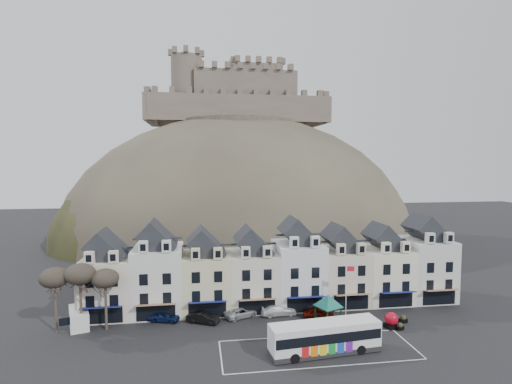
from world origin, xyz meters
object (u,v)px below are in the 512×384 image
(flagpole, at_px, (347,288))
(white_van, at_px, (79,318))
(car_maroon, at_px, (319,313))
(car_navy, at_px, (164,316))
(car_charcoal, at_px, (323,307))
(red_buoy, at_px, (391,320))
(car_silver, at_px, (241,312))
(bus_shelter, at_px, (328,301))
(car_white, at_px, (278,310))
(bus, at_px, (325,336))
(car_black, at_px, (203,318))

(flagpole, height_order, white_van, flagpole)
(car_maroon, bearing_deg, white_van, 102.73)
(flagpole, relative_size, car_navy, 1.78)
(white_van, bearing_deg, car_charcoal, -18.67)
(red_buoy, bearing_deg, car_silver, 161.20)
(bus_shelter, bearing_deg, white_van, 150.99)
(flagpole, bearing_deg, car_white, 160.75)
(flagpole, xyz_separation_m, car_white, (-8.73, 3.05, -3.62))
(car_silver, bearing_deg, car_charcoal, -114.56)
(bus, bearing_deg, car_white, 98.13)
(bus, bearing_deg, bus_shelter, 62.90)
(flagpole, height_order, car_silver, flagpole)
(flagpole, distance_m, car_maroon, 5.19)
(red_buoy, relative_size, car_maroon, 0.50)
(car_navy, relative_size, car_charcoal, 0.94)
(white_van, height_order, car_white, white_van)
(bus_shelter, distance_m, white_van, 32.64)
(car_navy, distance_m, car_black, 5.35)
(flagpole, bearing_deg, car_silver, 167.65)
(car_silver, bearing_deg, bus_shelter, -130.89)
(car_silver, relative_size, car_white, 0.94)
(car_navy, distance_m, car_silver, 10.40)
(white_van, height_order, car_navy, white_van)
(white_van, xyz_separation_m, car_white, (26.34, 0.00, -0.42))
(bus_shelter, height_order, car_black, bus_shelter)
(red_buoy, relative_size, car_charcoal, 0.45)
(bus, distance_m, flagpole, 10.56)
(car_white, bearing_deg, car_silver, 85.60)
(car_silver, relative_size, car_charcoal, 1.03)
(car_black, bearing_deg, car_charcoal, -60.88)
(car_navy, height_order, car_white, car_navy)
(red_buoy, relative_size, car_silver, 0.44)
(white_van, distance_m, car_navy, 10.75)
(bus, xyz_separation_m, car_navy, (-18.52, 11.54, -1.22))
(red_buoy, height_order, car_maroon, red_buoy)
(car_silver, bearing_deg, bus, -169.43)
(car_maroon, bearing_deg, bus, -177.14)
(white_van, height_order, car_maroon, white_van)
(car_charcoal, bearing_deg, car_maroon, 129.22)
(bus, height_order, white_van, bus)
(bus_shelter, relative_size, car_charcoal, 1.18)
(car_black, bearing_deg, white_van, 110.32)
(bus, distance_m, bus_shelter, 8.87)
(car_white, height_order, car_maroon, car_white)
(car_black, bearing_deg, car_white, -58.27)
(car_charcoal, bearing_deg, car_white, 71.13)
(bus, height_order, car_silver, bus)
(car_black, height_order, car_charcoal, car_charcoal)
(car_black, distance_m, car_charcoal, 16.85)
(bus, bearing_deg, car_charcoal, 67.14)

